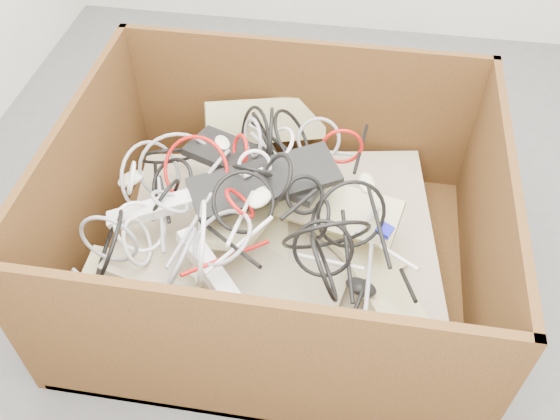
# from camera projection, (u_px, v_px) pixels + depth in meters

# --- Properties ---
(ground) EXTENTS (3.00, 3.00, 0.00)m
(ground) POSITION_uv_depth(u_px,v_px,m) (326.00, 243.00, 2.19)
(ground) COLOR #4C4C4F
(ground) RESTS_ON ground
(cardboard_box) EXTENTS (1.28, 1.07, 0.61)m
(cardboard_box) POSITION_uv_depth(u_px,v_px,m) (274.00, 246.00, 1.99)
(cardboard_box) COLOR #39190E
(cardboard_box) RESTS_ON ground
(keyboard_pile) EXTENTS (1.12, 1.10, 0.33)m
(keyboard_pile) POSITION_uv_depth(u_px,v_px,m) (276.00, 217.00, 1.91)
(keyboard_pile) COLOR beige
(keyboard_pile) RESTS_ON cardboard_box
(mice_scatter) EXTENTS (0.86, 0.53, 0.21)m
(mice_scatter) POSITION_uv_depth(u_px,v_px,m) (256.00, 208.00, 1.81)
(mice_scatter) COLOR beige
(mice_scatter) RESTS_ON keyboard_pile
(power_strip_left) EXTENTS (0.28, 0.13, 0.11)m
(power_strip_left) POSITION_uv_depth(u_px,v_px,m) (152.00, 209.00, 1.80)
(power_strip_left) COLOR silver
(power_strip_left) RESTS_ON keyboard_pile
(power_strip_right) EXTENTS (0.23, 0.23, 0.09)m
(power_strip_right) POSITION_uv_depth(u_px,v_px,m) (209.00, 268.00, 1.69)
(power_strip_right) COLOR silver
(power_strip_right) RESTS_ON keyboard_pile
(vga_plug) EXTENTS (0.06, 0.06, 0.03)m
(vga_plug) POSITION_uv_depth(u_px,v_px,m) (385.00, 230.00, 1.77)
(vga_plug) COLOR #0B0FB3
(vga_plug) RESTS_ON keyboard_pile
(cable_tangle) EXTENTS (1.12, 0.86, 0.44)m
(cable_tangle) POSITION_uv_depth(u_px,v_px,m) (231.00, 193.00, 1.81)
(cable_tangle) COLOR gray
(cable_tangle) RESTS_ON keyboard_pile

